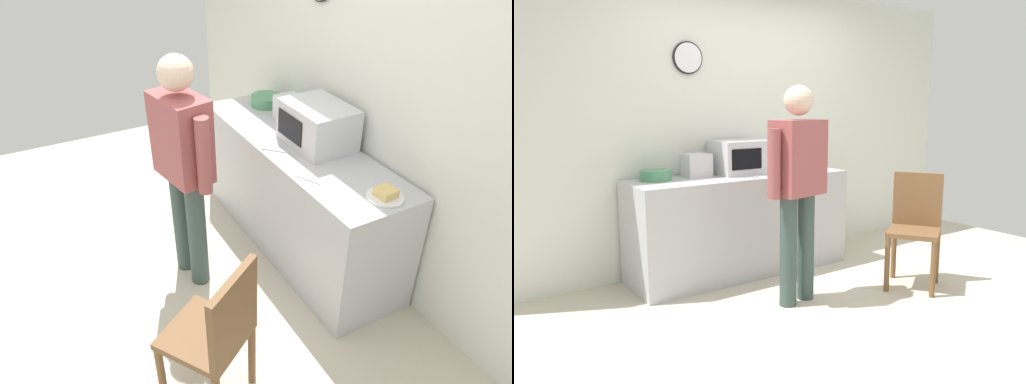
{
  "view_description": "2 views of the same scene",
  "coord_description": "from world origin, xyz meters",
  "views": [
    {
      "loc": [
        2.31,
        -0.52,
        2.45
      ],
      "look_at": [
        -0.17,
        0.81,
        0.65
      ],
      "focal_mm": 33.75,
      "sensor_mm": 36.0,
      "label": 1
    },
    {
      "loc": [
        -2.63,
        -2.61,
        1.51
      ],
      "look_at": [
        -0.23,
        0.82,
        0.79
      ],
      "focal_mm": 35.89,
      "sensor_mm": 36.0,
      "label": 2
    }
  ],
  "objects": [
    {
      "name": "fork_utensil",
      "position": [
        -0.26,
        1.0,
        0.89
      ],
      "size": [
        0.14,
        0.13,
        0.01
      ],
      "primitive_type": "cube",
      "rotation": [
        0.0,
        0.0,
        0.75
      ],
      "color": "silver",
      "rests_on": "kitchen_counter"
    },
    {
      "name": "sandwich_plate",
      "position": [
        0.57,
        1.28,
        0.91
      ],
      "size": [
        0.22,
        0.22,
        0.07
      ],
      "color": "white",
      "rests_on": "kitchen_counter"
    },
    {
      "name": "kitchen_counter",
      "position": [
        -0.28,
        1.22,
        0.44
      ],
      "size": [
        2.0,
        0.62,
        0.88
      ],
      "primitive_type": "cube",
      "color": "#B7B7BC",
      "rests_on": "ground_plane"
    },
    {
      "name": "microwave",
      "position": [
        -0.2,
        1.31,
        1.03
      ],
      "size": [
        0.5,
        0.39,
        0.3
      ],
      "color": "silver",
      "rests_on": "kitchen_counter"
    },
    {
      "name": "wooden_chair",
      "position": [
        0.74,
        0.1,
        0.52
      ],
      "size": [
        0.55,
        0.55,
        0.94
      ],
      "color": "brown",
      "rests_on": "ground_plane"
    },
    {
      "name": "salad_bowl",
      "position": [
        -1.01,
        1.36,
        0.93
      ],
      "size": [
        0.26,
        0.26,
        0.08
      ],
      "primitive_type": "cylinder",
      "color": "#4C8E60",
      "rests_on": "kitchen_counter"
    },
    {
      "name": "back_wall",
      "position": [
        -0.0,
        1.6,
        1.3
      ],
      "size": [
        5.4,
        0.13,
        2.6
      ],
      "color": "silver",
      "rests_on": "ground_plane"
    },
    {
      "name": "person_standing",
      "position": [
        -0.31,
        0.35,
        0.96
      ],
      "size": [
        0.58,
        0.31,
        1.64
      ],
      "color": "#374A46",
      "rests_on": "ground_plane"
    },
    {
      "name": "spoon_utensil",
      "position": [
        0.19,
        0.99,
        0.89
      ],
      "size": [
        0.16,
        0.09,
        0.01
      ],
      "primitive_type": "cube",
      "rotation": [
        0.0,
        0.0,
        0.45
      ],
      "color": "silver",
      "rests_on": "kitchen_counter"
    },
    {
      "name": "ground_plane",
      "position": [
        0.0,
        0.0,
        0.0
      ],
      "size": [
        6.0,
        6.0,
        0.0
      ],
      "primitive_type": "plane",
      "color": "beige"
    },
    {
      "name": "toaster",
      "position": [
        -0.63,
        1.35,
        0.98
      ],
      "size": [
        0.22,
        0.18,
        0.2
      ],
      "primitive_type": "cube",
      "color": "silver",
      "rests_on": "kitchen_counter"
    }
  ]
}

